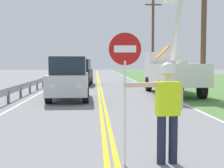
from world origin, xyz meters
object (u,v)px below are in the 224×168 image
Objects in this scene: flagger_worker at (167,106)px; oncoming_suv_second at (80,72)px; utility_bucket_truck at (171,69)px; oncoming_suv_nearest at (69,78)px; stop_sign_paddle at (125,69)px; utility_pole_mid at (153,38)px; utility_pole_near at (204,10)px.

flagger_worker is 19.97m from oncoming_suv_second.
utility_bucket_truck is 1.48× the size of oncoming_suv_nearest.
utility_pole_mid is at bearing 78.49° from stop_sign_paddle.
flagger_worker is 10.16m from oncoming_suv_nearest.
utility_pole_mid is (5.80, 28.49, 2.84)m from stop_sign_paddle.
stop_sign_paddle is 0.27× the size of utility_pole_near.
flagger_worker is 0.78× the size of stop_sign_paddle.
utility_pole_mid reaches higher than utility_pole_near.
stop_sign_paddle is 12.22m from utility_pole_near.
utility_pole_near is at bearing -92.06° from utility_pole_mid.
utility_pole_mid reaches higher than stop_sign_paddle.
flagger_worker is at bearing 6.58° from stop_sign_paddle.
utility_pole_near reaches higher than oncoming_suv_nearest.
utility_pole_near is (6.96, 0.79, 3.48)m from oncoming_suv_nearest.
stop_sign_paddle is 0.27× the size of utility_pole_mid.
flagger_worker is 29.05m from utility_pole_mid.
stop_sign_paddle is 19.99m from oncoming_suv_second.
utility_pole_mid is (5.04, 28.40, 3.51)m from flagger_worker.
utility_pole_near is (6.94, -9.19, 3.48)m from oncoming_suv_second.
utility_bucket_truck is 1.46× the size of oncoming_suv_second.
flagger_worker is at bearing -82.68° from oncoming_suv_second.
utility_pole_near is (1.27, -1.78, 3.10)m from utility_bucket_truck.
utility_bucket_truck is at bearing 24.31° from oncoming_suv_nearest.
oncoming_suv_second is 12.03m from utility_pole_near.
utility_bucket_truck reaches higher than oncoming_suv_second.
oncoming_suv_nearest is 0.99× the size of oncoming_suv_second.
stop_sign_paddle is 0.34× the size of utility_bucket_truck.
utility_pole_near reaches higher than flagger_worker.
oncoming_suv_nearest is 20.37m from utility_pole_mid.
flagger_worker is at bearing -104.15° from utility_bucket_truck.
utility_bucket_truck reaches higher than oncoming_suv_nearest.
utility_pole_near is at bearing -54.53° from utility_bucket_truck.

